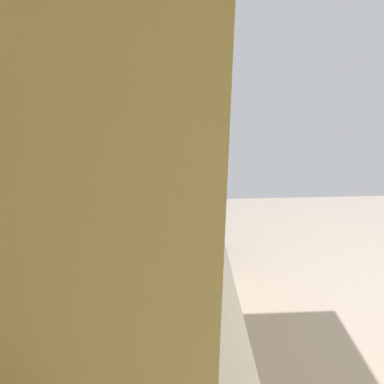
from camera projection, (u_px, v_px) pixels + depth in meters
name	position (u px, v px, depth m)	size (l,w,h in m)	color
ground_plane	(375.00, 372.00, 2.41)	(6.03, 6.03, 0.00)	gray
wall_back	(112.00, 220.00, 1.83)	(3.89, 0.12, 2.55)	beige
counter_run	(181.00, 383.00, 1.84)	(3.03, 0.63, 0.91)	#E2CA73
upper_cabinets	(143.00, 112.00, 1.25)	(1.83, 0.36, 0.67)	#E7C370
oven_range	(178.00, 222.00, 3.48)	(0.59, 0.61, 1.09)	black
microwave	(175.00, 226.00, 2.23)	(0.48, 0.40, 0.28)	white
bowl	(189.00, 287.00, 1.84)	(0.17, 0.17, 0.05)	gold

